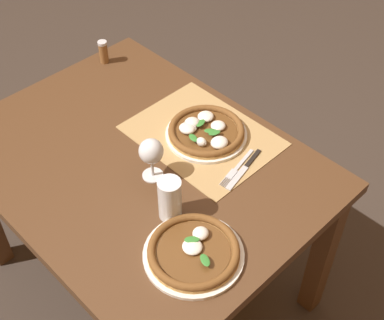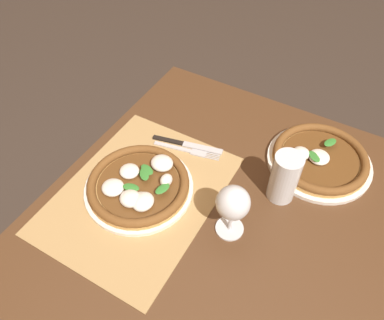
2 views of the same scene
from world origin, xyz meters
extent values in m
plane|color=#382D26|center=(0.00, 0.00, 0.00)|extent=(24.00, 24.00, 0.00)
cube|color=#4C301C|center=(0.00, 0.00, 0.72)|extent=(1.22, 0.92, 0.04)
cube|color=#4C301C|center=(-0.55, -0.40, 0.35)|extent=(0.07, 0.07, 0.70)
cube|color=#4C301C|center=(0.55, -0.40, 0.35)|extent=(0.07, 0.07, 0.70)
cube|color=#A88451|center=(-0.07, -0.24, 0.74)|extent=(0.50, 0.38, 0.00)
cylinder|color=silver|center=(-0.08, -0.24, 0.75)|extent=(0.29, 0.29, 0.01)
cylinder|color=tan|center=(-0.08, -0.24, 0.76)|extent=(0.27, 0.27, 0.01)
torus|color=brown|center=(-0.08, -0.24, 0.77)|extent=(0.27, 0.27, 0.02)
cylinder|color=brown|center=(-0.08, -0.24, 0.77)|extent=(0.22, 0.22, 0.00)
ellipsoid|color=silver|center=(-0.04, -0.21, 0.78)|extent=(0.04, 0.03, 0.02)
ellipsoid|color=silver|center=(-0.12, -0.18, 0.78)|extent=(0.04, 0.03, 0.03)
ellipsoid|color=silver|center=(-0.16, -0.22, 0.78)|extent=(0.06, 0.06, 0.03)
ellipsoid|color=silver|center=(-0.03, -0.23, 0.78)|extent=(0.05, 0.06, 0.03)
ellipsoid|color=silver|center=(-0.03, -0.29, 0.78)|extent=(0.06, 0.06, 0.02)
ellipsoid|color=silver|center=(-0.03, -0.20, 0.78)|extent=(0.06, 0.05, 0.03)
ellipsoid|color=silver|center=(-0.10, -0.28, 0.78)|extent=(0.05, 0.05, 0.02)
ellipsoid|color=#337A2D|center=(-0.12, -0.24, 0.79)|extent=(0.04, 0.05, 0.00)
ellipsoid|color=#337A2D|center=(-0.05, -0.24, 0.79)|extent=(0.03, 0.05, 0.00)
ellipsoid|color=#337A2D|center=(-0.09, -0.17, 0.79)|extent=(0.05, 0.04, 0.00)
ellipsoid|color=#337A2D|center=(-0.11, -0.24, 0.79)|extent=(0.05, 0.05, 0.00)
cylinder|color=silver|center=(-0.41, 0.15, 0.75)|extent=(0.29, 0.29, 0.01)
cylinder|color=tan|center=(-0.41, 0.15, 0.76)|extent=(0.27, 0.27, 0.01)
torus|color=brown|center=(-0.41, 0.15, 0.77)|extent=(0.27, 0.27, 0.02)
cylinder|color=brown|center=(-0.41, 0.15, 0.76)|extent=(0.21, 0.21, 0.00)
ellipsoid|color=silver|center=(-0.40, 0.14, 0.77)|extent=(0.06, 0.06, 0.02)
ellipsoid|color=silver|center=(-0.39, 0.09, 0.78)|extent=(0.05, 0.05, 0.03)
ellipsoid|color=#337A2D|center=(-0.47, 0.15, 0.78)|extent=(0.05, 0.04, 0.00)
ellipsoid|color=#337A2D|center=(-0.39, 0.13, 0.78)|extent=(0.05, 0.05, 0.00)
cylinder|color=silver|center=(-0.09, 0.02, 0.74)|extent=(0.07, 0.07, 0.00)
cylinder|color=silver|center=(-0.09, 0.02, 0.78)|extent=(0.01, 0.01, 0.06)
ellipsoid|color=silver|center=(-0.09, 0.02, 0.85)|extent=(0.08, 0.08, 0.08)
ellipsoid|color=#AD5B14|center=(-0.09, 0.02, 0.84)|extent=(0.07, 0.07, 0.05)
cylinder|color=silver|center=(-0.25, 0.09, 0.81)|extent=(0.07, 0.07, 0.15)
cylinder|color=black|center=(-0.25, 0.09, 0.80)|extent=(0.07, 0.07, 0.12)
cylinder|color=silver|center=(-0.25, 0.09, 0.86)|extent=(0.07, 0.07, 0.02)
cube|color=#B7B7BC|center=(-0.26, -0.25, 0.75)|extent=(0.04, 0.12, 0.00)
cube|color=#B7B7BC|center=(-0.27, -0.17, 0.75)|extent=(0.03, 0.05, 0.00)
cylinder|color=#B7B7BC|center=(-0.27, -0.12, 0.75)|extent=(0.01, 0.04, 0.00)
cylinder|color=#B7B7BC|center=(-0.28, -0.13, 0.75)|extent=(0.01, 0.04, 0.00)
cylinder|color=#B7B7BC|center=(-0.28, -0.13, 0.75)|extent=(0.01, 0.04, 0.00)
cylinder|color=#B7B7BC|center=(-0.29, -0.13, 0.75)|extent=(0.01, 0.04, 0.00)
cube|color=black|center=(-0.27, -0.27, 0.75)|extent=(0.03, 0.10, 0.01)
cube|color=#B7B7BC|center=(-0.30, -0.17, 0.75)|extent=(0.05, 0.12, 0.00)
cylinder|color=brown|center=(0.54, -0.27, 0.78)|extent=(0.04, 0.04, 0.08)
cylinder|color=#BCBCC1|center=(0.54, -0.27, 0.83)|extent=(0.04, 0.04, 0.01)
camera|label=1|loc=(-1.05, 0.77, 2.02)|focal=50.00mm
camera|label=2|loc=(0.37, 0.18, 1.55)|focal=35.00mm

